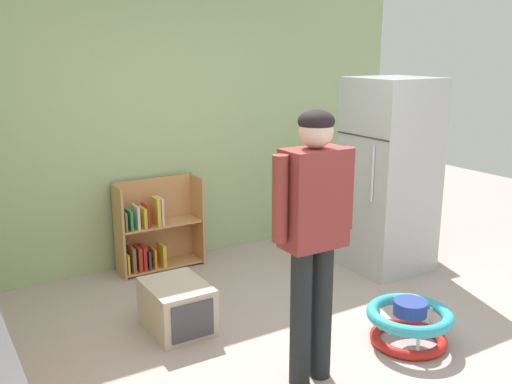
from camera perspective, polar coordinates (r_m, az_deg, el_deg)
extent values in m
plane|color=#B49E9A|center=(4.00, 6.04, -16.49)|extent=(12.00, 12.00, 0.00)
cube|color=#A3BA86|center=(5.51, -8.50, 6.91)|extent=(5.20, 0.06, 2.70)
sphere|color=silver|center=(3.17, -24.12, -14.88)|extent=(0.04, 0.04, 0.04)
cube|color=#B7BABF|center=(5.42, 13.12, 1.62)|extent=(0.70, 0.68, 1.78)
cylinder|color=silver|center=(5.03, 11.54, 1.79)|extent=(0.02, 0.02, 0.50)
cube|color=#333333|center=(5.11, 10.51, 5.48)|extent=(0.01, 0.67, 0.01)
cube|color=tan|center=(5.30, -13.48, -3.90)|extent=(0.02, 0.28, 0.85)
cube|color=tan|center=(5.57, -5.84, -2.68)|extent=(0.02, 0.28, 0.85)
cube|color=tan|center=(5.53, -10.07, -2.93)|extent=(0.80, 0.02, 0.85)
cube|color=tan|center=(5.55, -9.40, -7.18)|extent=(0.76, 0.24, 0.02)
cube|color=tan|center=(5.42, -9.57, -3.18)|extent=(0.76, 0.24, 0.02)
cube|color=gold|center=(5.38, -12.80, -6.89)|extent=(0.02, 0.17, 0.18)
cube|color=#6F6849|center=(5.25, -13.04, -2.82)|extent=(0.02, 0.17, 0.17)
cube|color=brown|center=(5.39, -12.27, -6.55)|extent=(0.03, 0.17, 0.23)
cube|color=#29904B|center=(5.26, -12.54, -2.70)|extent=(0.02, 0.17, 0.18)
cube|color=#B43119|center=(5.40, -11.68, -6.48)|extent=(0.03, 0.17, 0.23)
cube|color=beige|center=(5.28, -11.87, -2.44)|extent=(0.02, 0.17, 0.21)
cube|color=red|center=(5.42, -11.24, -6.41)|extent=(0.03, 0.17, 0.23)
cube|color=gold|center=(5.30, -11.19, -2.46)|extent=(0.03, 0.17, 0.19)
cube|color=#42373D|center=(5.44, -10.78, -6.58)|extent=(0.02, 0.17, 0.18)
cube|color=#B42128|center=(5.31, -10.95, -2.31)|extent=(0.03, 0.17, 0.21)
cube|color=orange|center=(5.46, -10.25, -6.42)|extent=(0.02, 0.17, 0.19)
cube|color=gold|center=(5.34, -9.93, -1.89)|extent=(0.03, 0.17, 0.26)
cube|color=gold|center=(5.48, -9.37, -6.16)|extent=(0.03, 0.17, 0.21)
cube|color=silver|center=(5.35, -9.56, -1.86)|extent=(0.02, 0.17, 0.26)
cylinder|color=#202427|center=(3.56, 4.46, -12.37)|extent=(0.13, 0.13, 0.89)
cylinder|color=#202427|center=(3.65, 6.55, -11.74)|extent=(0.13, 0.13, 0.89)
cube|color=maroon|center=(3.35, 5.82, -0.64)|extent=(0.38, 0.22, 0.59)
cylinder|color=maroon|center=(3.21, 2.40, -0.71)|extent=(0.09, 0.09, 0.50)
cylinder|color=maroon|center=(3.49, 8.98, 0.36)|extent=(0.09, 0.09, 0.50)
sphere|color=beige|center=(3.27, 5.99, 6.07)|extent=(0.20, 0.20, 0.20)
ellipsoid|color=black|center=(3.26, 6.02, 7.03)|extent=(0.21, 0.21, 0.13)
torus|color=red|center=(4.32, 14.90, -13.91)|extent=(0.54, 0.54, 0.07)
torus|color=#30A7BC|center=(4.24, 15.06, -11.70)|extent=(0.60, 0.60, 0.08)
cylinder|color=navy|center=(4.22, 15.11, -11.08)|extent=(0.23, 0.23, 0.10)
cylinder|color=silver|center=(4.43, 17.01, -12.00)|extent=(0.02, 0.02, 0.18)
cylinder|color=silver|center=(4.32, 12.08, -12.32)|extent=(0.02, 0.02, 0.18)
cylinder|color=silver|center=(4.09, 15.85, -14.19)|extent=(0.02, 0.02, 0.18)
cube|color=beige|center=(4.34, -7.89, -11.23)|extent=(0.42, 0.54, 0.36)
cube|color=#424247|center=(4.12, -6.31, -12.69)|extent=(0.32, 0.01, 0.27)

